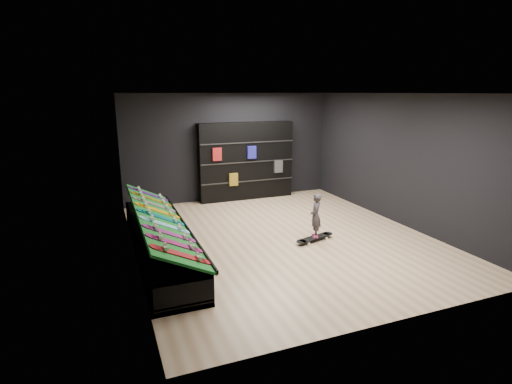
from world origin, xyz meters
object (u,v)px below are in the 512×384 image
object	(u,v)px
display_rack	(160,242)
floor_skateboard	(315,239)
child	(315,224)
back_shelving	(246,161)

from	to	relation	value
display_rack	floor_skateboard	bearing A→B (deg)	-8.35
child	floor_skateboard	bearing A→B (deg)	118.34
display_rack	back_shelving	world-z (taller)	back_shelving
back_shelving	floor_skateboard	bearing A→B (deg)	-87.81
back_shelving	display_rack	bearing A→B (deg)	-131.79
display_rack	floor_skateboard	xyz separation A→B (m)	(3.11, -0.46, -0.21)
floor_skateboard	back_shelving	bearing A→B (deg)	76.19
back_shelving	child	size ratio (longest dim) A/B	4.94
back_shelving	child	distance (m)	3.85
display_rack	child	bearing A→B (deg)	-8.35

